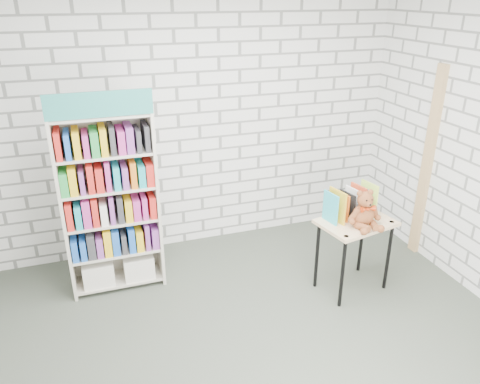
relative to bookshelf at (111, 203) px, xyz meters
name	(u,v)px	position (x,y,z in m)	size (l,w,h in m)	color
ground	(264,348)	(1.05, -1.36, -0.91)	(4.50, 4.50, 0.00)	#3F463B
room_shell	(269,145)	(1.05, -1.36, 0.87)	(4.52, 4.02, 2.81)	silver
bookshelf	(111,203)	(0.00, 0.00, 0.00)	(0.89, 0.35, 2.00)	beige
display_table	(355,231)	(2.19, -0.82, -0.27)	(0.77, 0.60, 0.75)	#DCB184
table_books	(350,203)	(2.17, -0.71, -0.02)	(0.52, 0.30, 0.29)	#2BABBD
teddy_bear	(365,212)	(2.20, -0.92, -0.02)	(0.33, 0.30, 0.35)	brown
door_trim	(427,164)	(3.28, -0.41, 0.14)	(0.05, 0.12, 2.10)	tan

